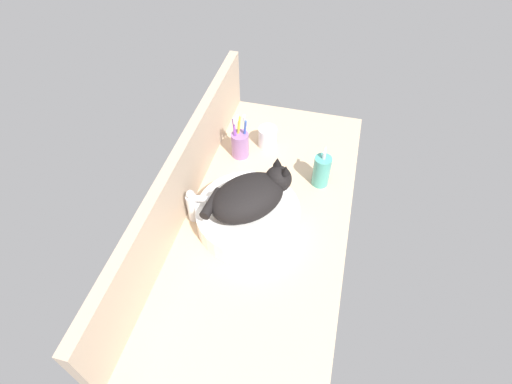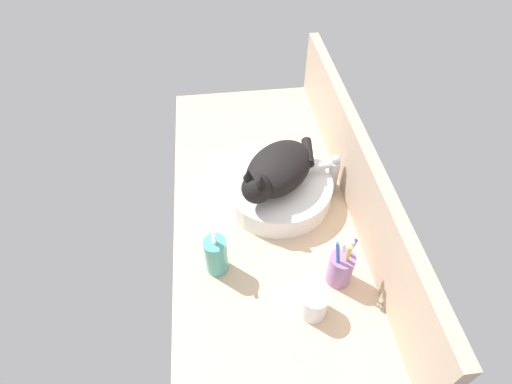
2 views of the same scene
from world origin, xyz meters
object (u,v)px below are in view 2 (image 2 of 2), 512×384
(soap_dispenser, at_px, (216,255))
(water_glass, at_px, (313,304))
(cat, at_px, (277,170))
(faucet, at_px, (330,171))
(sink_basin, at_px, (278,189))
(toothbrush_cup, at_px, (341,268))

(soap_dispenser, bearing_deg, water_glass, 56.07)
(cat, distance_m, faucet, 0.19)
(faucet, relative_size, water_glass, 1.64)
(faucet, xyz_separation_m, water_glass, (0.42, -0.15, -0.04))
(sink_basin, height_order, toothbrush_cup, toothbrush_cup)
(faucet, relative_size, soap_dispenser, 0.87)
(water_glass, bearing_deg, sink_basin, -176.23)
(faucet, xyz_separation_m, soap_dispenser, (0.27, -0.38, -0.01))
(faucet, height_order, toothbrush_cup, toothbrush_cup)
(soap_dispenser, distance_m, water_glass, 0.28)
(toothbrush_cup, xyz_separation_m, water_glass, (0.08, -0.09, -0.02))
(soap_dispenser, bearing_deg, faucet, 125.01)
(faucet, relative_size, toothbrush_cup, 0.73)
(soap_dispenser, xyz_separation_m, water_glass, (0.16, 0.23, -0.03))
(sink_basin, relative_size, toothbrush_cup, 1.83)
(sink_basin, bearing_deg, toothbrush_cup, 20.03)
(sink_basin, xyz_separation_m, toothbrush_cup, (0.32, 0.12, 0.02))
(toothbrush_cup, bearing_deg, faucet, 170.68)
(sink_basin, bearing_deg, faucet, 97.54)
(toothbrush_cup, bearing_deg, soap_dispenser, -103.07)
(sink_basin, relative_size, water_glass, 4.12)
(cat, relative_size, water_glass, 3.61)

